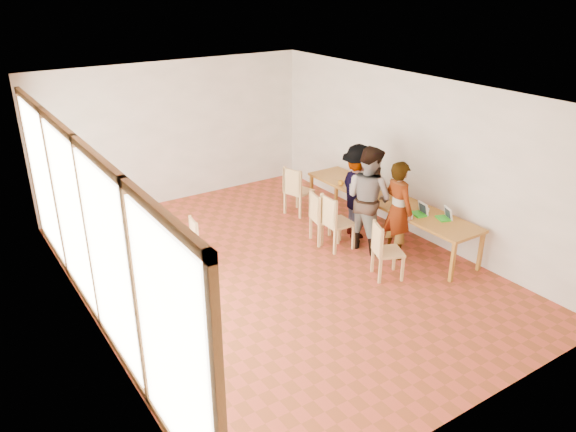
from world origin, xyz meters
name	(u,v)px	position (x,y,z in m)	size (l,w,h in m)	color
ground	(277,270)	(0.00, 0.00, 0.00)	(8.00, 8.00, 0.00)	#AF412A
wall_back	(175,132)	(0.00, 4.00, 1.50)	(6.00, 0.10, 3.00)	silver
wall_front	(483,300)	(0.00, -4.00, 1.50)	(6.00, 0.10, 3.00)	silver
wall_right	(412,156)	(3.00, 0.00, 1.50)	(0.10, 8.00, 3.00)	silver
window_wall	(87,231)	(-2.96, 0.00, 1.50)	(0.10, 8.00, 3.00)	white
ceiling	(275,91)	(0.00, 0.00, 3.02)	(6.00, 8.00, 0.04)	white
communal_table	(387,200)	(2.50, 0.07, 0.70)	(0.80, 4.00, 0.75)	#A36E24
side_table	(109,228)	(-2.23, 1.77, 0.67)	(0.90, 0.90, 0.75)	#A36E24
chair_near	(383,245)	(1.31, -1.13, 0.58)	(0.58, 0.58, 0.51)	tan
chair_mid	(333,217)	(1.28, 0.13, 0.63)	(0.50, 0.50, 0.55)	tan
chair_far	(320,213)	(1.25, 0.49, 0.60)	(0.54, 0.54, 0.52)	tan
chair_empty	(296,186)	(1.62, 1.81, 0.62)	(0.59, 0.59, 0.54)	tan
chair_spare	(189,239)	(-1.15, 0.92, 0.53)	(0.45, 0.45, 0.46)	tan
person_near	(398,210)	(2.07, -0.67, 0.87)	(0.64, 0.42, 1.74)	gray
person_mid	(369,198)	(1.85, -0.14, 0.96)	(0.93, 0.72, 1.91)	gray
person_far	(358,192)	(2.01, 0.34, 0.89)	(1.16, 0.66, 1.79)	gray
laptop_near	(446,216)	(2.66, -1.21, 0.81)	(0.29, 0.30, 0.21)	green
laptop_mid	(421,211)	(2.44, -0.84, 0.81)	(0.27, 0.30, 0.22)	green
laptop_far	(373,186)	(2.58, 0.55, 0.81)	(0.25, 0.29, 0.23)	green
yellow_mug	(341,183)	(2.22, 1.09, 0.80)	(0.12, 0.12, 0.09)	orange
green_bottle	(371,176)	(2.79, 0.85, 0.89)	(0.07, 0.07, 0.28)	#1C7834
clear_glass	(411,216)	(2.17, -0.88, 0.80)	(0.07, 0.07, 0.09)	silver
condiment_cup	(427,210)	(2.64, -0.81, 0.78)	(0.08, 0.08, 0.06)	white
pink_phone	(367,185)	(2.62, 0.79, 0.76)	(0.05, 0.10, 0.01)	#CF4761
black_pouch	(354,182)	(2.47, 0.98, 0.80)	(0.16, 0.26, 0.09)	black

